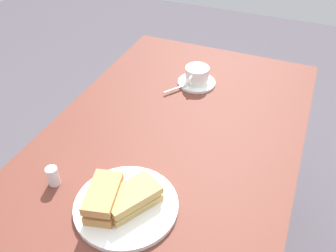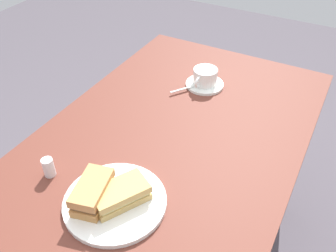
{
  "view_description": "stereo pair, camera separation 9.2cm",
  "coord_description": "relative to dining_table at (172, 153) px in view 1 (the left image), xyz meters",
  "views": [
    {
      "loc": [
        0.82,
        0.33,
        1.52
      ],
      "look_at": [
        -0.0,
        -0.01,
        0.79
      ],
      "focal_mm": 38.94,
      "sensor_mm": 36.0,
      "label": 1
    },
    {
      "loc": [
        0.78,
        0.41,
        1.52
      ],
      "look_at": [
        -0.0,
        -0.01,
        0.79
      ],
      "focal_mm": 38.94,
      "sensor_mm": 36.0,
      "label": 2
    }
  ],
  "objects": [
    {
      "name": "sandwich_plate",
      "position": [
        0.31,
        -0.0,
        0.09
      ],
      "size": [
        0.27,
        0.27,
        0.01
      ],
      "primitive_type": "cylinder",
      "color": "white",
      "rests_on": "dining_table"
    },
    {
      "name": "coffee_cup",
      "position": [
        -0.31,
        -0.02,
        0.12
      ],
      "size": [
        0.12,
        0.09,
        0.06
      ],
      "color": "white",
      "rests_on": "coffee_saucer"
    },
    {
      "name": "coffee_saucer",
      "position": [
        -0.32,
        -0.02,
        0.09
      ],
      "size": [
        0.14,
        0.14,
        0.01
      ],
      "primitive_type": "cylinder",
      "color": "white",
      "rests_on": "dining_table"
    },
    {
      "name": "salt_shaker",
      "position": [
        0.31,
        -0.22,
        0.11
      ],
      "size": [
        0.03,
        0.03,
        0.06
      ],
      "primitive_type": "cylinder",
      "color": "silver",
      "rests_on": "dining_table"
    },
    {
      "name": "sandwich_back",
      "position": [
        0.34,
        -0.05,
        0.13
      ],
      "size": [
        0.15,
        0.1,
        0.06
      ],
      "color": "#C18547",
      "rests_on": "sandwich_plate"
    },
    {
      "name": "spoon",
      "position": [
        -0.25,
        -0.07,
        0.09
      ],
      "size": [
        0.09,
        0.07,
        0.01
      ],
      "color": "silver",
      "rests_on": "coffee_saucer"
    },
    {
      "name": "sandwich_front",
      "position": [
        0.31,
        0.01,
        0.12
      ],
      "size": [
        0.16,
        0.14,
        0.05
      ],
      "color": "tan",
      "rests_on": "sandwich_plate"
    },
    {
      "name": "dining_table",
      "position": [
        0.0,
        0.0,
        0.0
      ],
      "size": [
        1.25,
        0.79,
        0.76
      ],
      "color": "brown",
      "rests_on": "ground_plane"
    }
  ]
}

